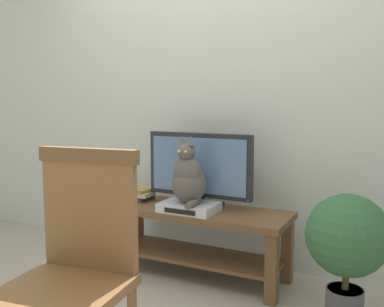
% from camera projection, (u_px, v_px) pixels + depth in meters
% --- Properties ---
extents(back_wall, '(7.00, 0.12, 2.80)m').
position_uv_depth(back_wall, '(217.00, 74.00, 3.24)').
color(back_wall, '#B7BCB2').
rests_on(back_wall, ground).
extents(tv_stand, '(1.29, 0.45, 0.48)m').
position_uv_depth(tv_stand, '(195.00, 228.00, 2.98)').
color(tv_stand, brown).
rests_on(tv_stand, ground).
extents(tv, '(0.76, 0.20, 0.51)m').
position_uv_depth(tv, '(199.00, 169.00, 2.98)').
color(tv, black).
rests_on(tv, tv_stand).
extents(media_box, '(0.37, 0.27, 0.06)m').
position_uv_depth(media_box, '(189.00, 207.00, 2.88)').
color(media_box, '#BCBCC1').
rests_on(media_box, tv_stand).
extents(cat, '(0.23, 0.28, 0.45)m').
position_uv_depth(cat, '(188.00, 178.00, 2.84)').
color(cat, '#514C47').
rests_on(cat, media_box).
extents(wooden_chair, '(0.50, 0.50, 1.02)m').
position_uv_depth(wooden_chair, '(75.00, 259.00, 1.71)').
color(wooden_chair, brown).
rests_on(wooden_chair, ground).
extents(book_stack, '(0.22, 0.19, 0.09)m').
position_uv_depth(book_stack, '(139.00, 194.00, 3.21)').
color(book_stack, '#2D2D33').
rests_on(book_stack, tv_stand).
extents(potted_plant, '(0.44, 0.44, 0.72)m').
position_uv_depth(potted_plant, '(347.00, 242.00, 2.31)').
color(potted_plant, '#47474C').
rests_on(potted_plant, ground).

